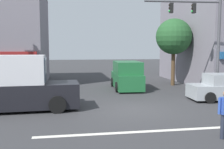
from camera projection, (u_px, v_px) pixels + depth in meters
ground_plane at (133, 110)px, 13.24m from camera, size 120.00×120.00×0.00m
lane_marking_stripe at (156, 131)px, 9.80m from camera, size 9.00×0.24×0.01m
street_tree at (174, 37)px, 21.58m from camera, size 2.95×2.95×5.53m
utility_pole_far_right at (199, 35)px, 20.92m from camera, size 1.40×0.22×7.98m
traffic_light_mast at (204, 31)px, 16.39m from camera, size 4.88×0.50×6.20m
box_truck_crossing_leftbound at (17, 85)px, 12.96m from camera, size 5.67×2.39×2.75m
van_crossing_rightbound at (127, 76)px, 19.84m from camera, size 2.24×4.70×2.11m
sedan_parked_curbside at (224, 88)px, 15.63m from camera, size 4.20×2.08×1.58m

